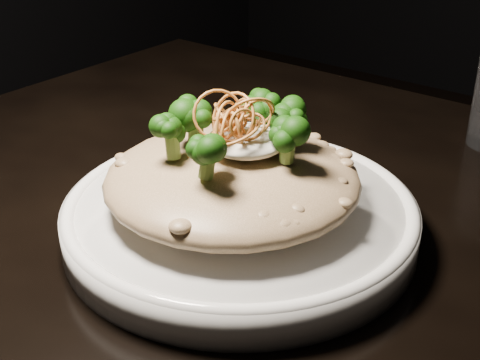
{
  "coord_description": "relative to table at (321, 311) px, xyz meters",
  "views": [
    {
      "loc": [
        0.25,
        -0.45,
        1.07
      ],
      "look_at": [
        -0.06,
        -0.04,
        0.81
      ],
      "focal_mm": 50.0,
      "sensor_mm": 36.0,
      "label": 1
    }
  ],
  "objects": [
    {
      "name": "broccoli",
      "position": [
        -0.07,
        -0.05,
        0.19
      ],
      "size": [
        0.13,
        0.13,
        0.05
      ],
      "primitive_type": null,
      "color": "black",
      "rests_on": "risotto"
    },
    {
      "name": "risotto",
      "position": [
        -0.07,
        -0.05,
        0.14
      ],
      "size": [
        0.22,
        0.22,
        0.05
      ],
      "primitive_type": "ellipsoid",
      "color": "brown",
      "rests_on": "plate"
    },
    {
      "name": "table",
      "position": [
        0.0,
        0.0,
        0.0
      ],
      "size": [
        1.1,
        0.8,
        0.75
      ],
      "color": "black",
      "rests_on": "ground"
    },
    {
      "name": "cheese",
      "position": [
        -0.06,
        -0.04,
        0.17
      ],
      "size": [
        0.07,
        0.07,
        0.02
      ],
      "primitive_type": "ellipsoid",
      "color": "white",
      "rests_on": "risotto"
    },
    {
      "name": "plate",
      "position": [
        -0.06,
        -0.04,
        0.1
      ],
      "size": [
        0.31,
        0.31,
        0.03
      ],
      "primitive_type": "cylinder",
      "color": "white",
      "rests_on": "table"
    },
    {
      "name": "shallots",
      "position": [
        -0.06,
        -0.05,
        0.2
      ],
      "size": [
        0.06,
        0.06,
        0.04
      ],
      "primitive_type": null,
      "color": "brown",
      "rests_on": "cheese"
    }
  ]
}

